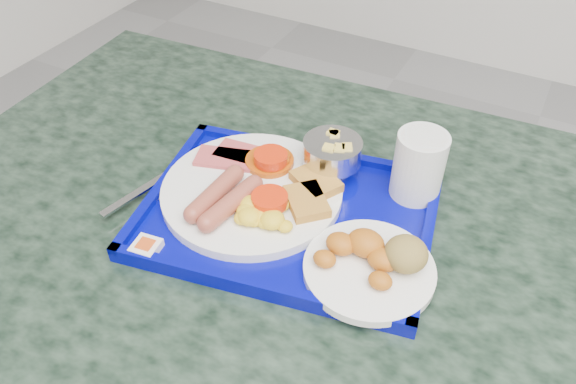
% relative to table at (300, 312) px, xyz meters
% --- Properties ---
extents(table, '(1.31, 0.91, 0.79)m').
position_rel_table_xyz_m(table, '(0.00, 0.00, 0.00)').
color(table, slate).
rests_on(table, floor).
extents(tray, '(0.47, 0.38, 0.03)m').
position_rel_table_xyz_m(tray, '(-0.03, 0.01, 0.21)').
color(tray, '#03058B').
rests_on(tray, table).
extents(main_plate, '(0.28, 0.28, 0.04)m').
position_rel_table_xyz_m(main_plate, '(-0.09, 0.01, 0.23)').
color(main_plate, white).
rests_on(main_plate, tray).
extents(bread_plate, '(0.17, 0.17, 0.06)m').
position_rel_table_xyz_m(bread_plate, '(0.12, -0.04, 0.23)').
color(bread_plate, white).
rests_on(bread_plate, tray).
extents(fruit_bowl, '(0.09, 0.09, 0.06)m').
position_rel_table_xyz_m(fruit_bowl, '(-0.01, 0.12, 0.26)').
color(fruit_bowl, silver).
rests_on(fruit_bowl, tray).
extents(juice_cup, '(0.08, 0.08, 0.11)m').
position_rel_table_xyz_m(juice_cup, '(0.12, 0.14, 0.27)').
color(juice_cup, white).
rests_on(juice_cup, tray).
extents(spoon, '(0.03, 0.17, 0.01)m').
position_rel_table_xyz_m(spoon, '(-0.22, 0.04, 0.22)').
color(spoon, silver).
rests_on(spoon, tray).
extents(knife, '(0.05, 0.18, 0.00)m').
position_rel_table_xyz_m(knife, '(-0.25, -0.04, 0.22)').
color(knife, silver).
rests_on(knife, tray).
extents(jam_packet, '(0.04, 0.04, 0.01)m').
position_rel_table_xyz_m(jam_packet, '(-0.17, -0.15, 0.22)').
color(jam_packet, white).
rests_on(jam_packet, tray).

